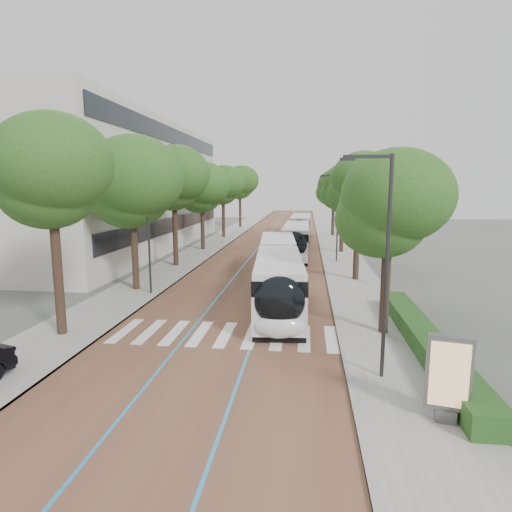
{
  "coord_description": "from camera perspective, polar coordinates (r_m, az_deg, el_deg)",
  "views": [
    {
      "loc": [
        3.96,
        -18.25,
        7.0
      ],
      "look_at": [
        0.61,
        9.9,
        2.4
      ],
      "focal_mm": 30.0,
      "sensor_mm": 36.0,
      "label": 1
    }
  ],
  "objects": [
    {
      "name": "lane_line_right",
      "position": [
        58.72,
        4.43,
        2.37
      ],
      "size": [
        0.12,
        126.0,
        0.01
      ],
      "primitive_type": "cube",
      "color": "#257FB9",
      "rests_on": "road"
    },
    {
      "name": "lane_line_left",
      "position": [
        58.93,
        1.32,
        2.42
      ],
      "size": [
        0.12,
        126.0,
        0.01
      ],
      "primitive_type": "cube",
      "color": "#257FB9",
      "rests_on": "road"
    },
    {
      "name": "office_building",
      "position": [
        51.85,
        -20.33,
        8.65
      ],
      "size": [
        18.11,
        40.0,
        14.0
      ],
      "color": "#ACA8A0",
      "rests_on": "ground"
    },
    {
      "name": "kerb_right",
      "position": [
        58.69,
        8.34,
        2.33
      ],
      "size": [
        0.2,
        140.0,
        0.14
      ],
      "primitive_type": "cube",
      "color": "gray",
      "rests_on": "ground"
    },
    {
      "name": "sidewalk_left",
      "position": [
        59.77,
        -4.33,
        2.52
      ],
      "size": [
        4.0,
        140.0,
        0.12
      ],
      "primitive_type": "cube",
      "color": "gray",
      "rests_on": "ground"
    },
    {
      "name": "bus_queued_1",
      "position": [
        57.04,
        5.95,
        3.76
      ],
      "size": [
        2.73,
        12.44,
        3.2
      ],
      "rotation": [
        0.0,
        0.0,
        -0.02
      ],
      "color": "silver",
      "rests_on": "ground"
    },
    {
      "name": "streetlight_far",
      "position": [
        40.4,
        10.6,
        5.97
      ],
      "size": [
        1.82,
        0.2,
        8.0
      ],
      "color": "#29292B",
      "rests_on": "sidewalk_right"
    },
    {
      "name": "kerb_left",
      "position": [
        59.44,
        -2.53,
        2.5
      ],
      "size": [
        0.2,
        140.0,
        0.14
      ],
      "primitive_type": "cube",
      "color": "gray",
      "rests_on": "ground"
    },
    {
      "name": "sidewalk_right",
      "position": [
        58.77,
        10.19,
        2.29
      ],
      "size": [
        4.0,
        140.0,
        0.12
      ],
      "primitive_type": "cube",
      "color": "gray",
      "rests_on": "ground"
    },
    {
      "name": "lead_bus",
      "position": [
        27.31,
        2.98,
        -2.14
      ],
      "size": [
        3.85,
        18.53,
        3.2
      ],
      "rotation": [
        0.0,
        0.0,
        0.07
      ],
      "color": "black",
      "rests_on": "ground"
    },
    {
      "name": "trees_right",
      "position": [
        41.39,
        12.09,
        8.4
      ],
      "size": [
        5.26,
        47.15,
        8.97
      ],
      "color": "black",
      "rests_on": "ground"
    },
    {
      "name": "road",
      "position": [
        58.8,
        2.87,
        2.38
      ],
      "size": [
        11.0,
        140.0,
        0.02
      ],
      "primitive_type": "cube",
      "color": "brown",
      "rests_on": "ground"
    },
    {
      "name": "hedge",
      "position": [
        20.04,
        21.6,
        -10.33
      ],
      "size": [
        1.2,
        14.0,
        0.8
      ],
      "primitive_type": "cube",
      "color": "#204818",
      "rests_on": "sidewalk_right"
    },
    {
      "name": "ad_panel",
      "position": [
        14.18,
        24.26,
        -14.47
      ],
      "size": [
        1.31,
        0.6,
        2.63
      ],
      "rotation": [
        0.0,
        0.0,
        -0.21
      ],
      "color": "#59595B",
      "rests_on": "sidewalk_right"
    },
    {
      "name": "bus_queued_0",
      "position": [
        43.14,
        5.39,
        2.02
      ],
      "size": [
        2.64,
        12.42,
        3.2
      ],
      "rotation": [
        0.0,
        0.0,
        -0.01
      ],
      "color": "silver",
      "rests_on": "ground"
    },
    {
      "name": "zebra_crossing",
      "position": [
        20.82,
        -4.09,
        -10.39
      ],
      "size": [
        10.55,
        3.6,
        0.01
      ],
      "color": "silver",
      "rests_on": "ground"
    },
    {
      "name": "streetlight_near",
      "position": [
        15.64,
        16.5,
        0.81
      ],
      "size": [
        1.82,
        0.2,
        8.0
      ],
      "color": "#29292B",
      "rests_on": "sidewalk_right"
    },
    {
      "name": "trees_left",
      "position": [
        44.79,
        -8.16,
        9.31
      ],
      "size": [
        6.39,
        60.57,
        10.0
      ],
      "color": "black",
      "rests_on": "ground"
    },
    {
      "name": "lamp_post_left",
      "position": [
        28.26,
        -14.14,
        3.09
      ],
      "size": [
        0.14,
        0.14,
        8.0
      ],
      "primitive_type": "cylinder",
      "color": "#29292B",
      "rests_on": "sidewalk_left"
    },
    {
      "name": "ground",
      "position": [
        19.95,
        -5.22,
        -11.37
      ],
      "size": [
        160.0,
        160.0,
        0.0
      ],
      "primitive_type": "plane",
      "color": "#51544C",
      "rests_on": "ground"
    }
  ]
}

